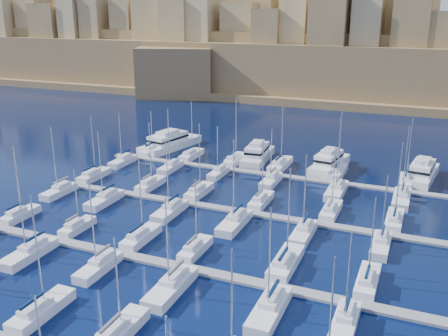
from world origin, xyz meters
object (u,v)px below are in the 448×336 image
at_px(motor_yacht_a, 170,142).
at_px(motor_yacht_d, 422,173).
at_px(sailboat_2, 41,310).
at_px(motor_yacht_c, 329,162).
at_px(motor_yacht_b, 257,154).

bearing_deg(motor_yacht_a, motor_yacht_d, -1.59).
relative_size(sailboat_2, motor_yacht_c, 0.94).
bearing_deg(sailboat_2, motor_yacht_a, 106.74).
bearing_deg(motor_yacht_b, sailboat_2, -92.69).
distance_m(sailboat_2, motor_yacht_a, 74.50).
xyz_separation_m(motor_yacht_a, motor_yacht_b, (24.72, -1.81, 0.00)).
relative_size(sailboat_2, motor_yacht_d, 0.94).
bearing_deg(motor_yacht_a, motor_yacht_b, -4.19).
height_order(motor_yacht_c, motor_yacht_d, same).
height_order(sailboat_2, motor_yacht_c, sailboat_2).
height_order(motor_yacht_b, motor_yacht_c, same).
relative_size(motor_yacht_b, motor_yacht_d, 0.98).
bearing_deg(motor_yacht_b, motor_yacht_c, 0.31).
bearing_deg(motor_yacht_c, sailboat_2, -106.29).
height_order(motor_yacht_a, motor_yacht_d, same).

